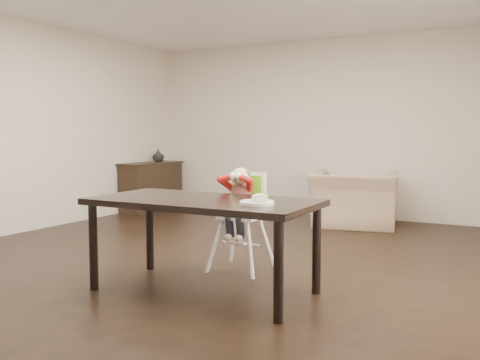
# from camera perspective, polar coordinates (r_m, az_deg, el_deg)

# --- Properties ---
(ground) EXTENTS (7.00, 7.00, 0.00)m
(ground) POSITION_cam_1_polar(r_m,az_deg,el_deg) (5.27, -3.14, -8.93)
(ground) COLOR black
(ground) RESTS_ON ground
(room_walls) EXTENTS (6.02, 7.02, 2.71)m
(room_walls) POSITION_cam_1_polar(r_m,az_deg,el_deg) (5.15, -3.24, 11.54)
(room_walls) COLOR beige
(room_walls) RESTS_ON ground
(dining_table) EXTENTS (1.80, 0.90, 0.75)m
(dining_table) POSITION_cam_1_polar(r_m,az_deg,el_deg) (4.26, -3.95, -3.08)
(dining_table) COLOR black
(dining_table) RESTS_ON ground
(high_chair) EXTENTS (0.40, 0.40, 0.95)m
(high_chair) POSITION_cam_1_polar(r_m,az_deg,el_deg) (4.94, 0.25, -1.92)
(high_chair) COLOR white
(high_chair) RESTS_ON ground
(plate) EXTENTS (0.27, 0.27, 0.07)m
(plate) POSITION_cam_1_polar(r_m,az_deg,el_deg) (3.90, 1.92, -2.25)
(plate) COLOR white
(plate) RESTS_ON dining_table
(armchair) EXTENTS (1.27, 0.95, 1.00)m
(armchair) POSITION_cam_1_polar(r_m,az_deg,el_deg) (7.42, 12.13, -1.04)
(armchair) COLOR tan
(armchair) RESTS_ON ground
(sideboard) EXTENTS (0.44, 1.26, 0.79)m
(sideboard) POSITION_cam_1_polar(r_m,az_deg,el_deg) (8.96, -9.43, -0.64)
(sideboard) COLOR black
(sideboard) RESTS_ON ground
(vase) EXTENTS (0.25, 0.25, 0.20)m
(vase) POSITION_cam_1_polar(r_m,az_deg,el_deg) (9.09, -8.71, 2.56)
(vase) COLOR #99999E
(vase) RESTS_ON sideboard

